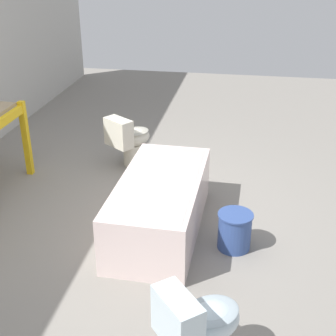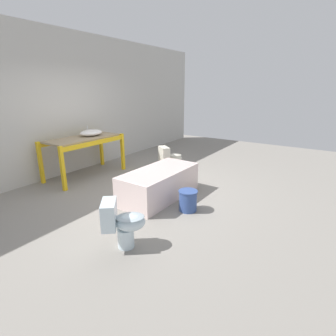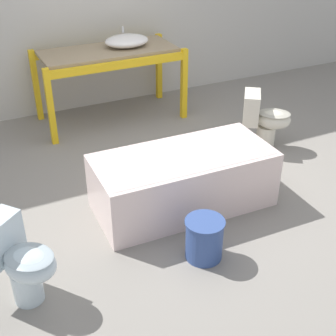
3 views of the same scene
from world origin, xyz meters
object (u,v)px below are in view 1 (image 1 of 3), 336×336
object	(u,v)px
bathtub_main	(160,201)
toilet_far	(198,325)
toilet_near	(129,139)
bucket_white	(235,230)

from	to	relation	value
bathtub_main	toilet_far	xyz separation A→B (m)	(-1.56, -0.54, 0.04)
toilet_near	toilet_far	distance (m)	3.15
toilet_far	bucket_white	bearing A→B (deg)	-47.09
bucket_white	toilet_far	bearing A→B (deg)	172.92
bathtub_main	toilet_far	bearing A→B (deg)	-159.67
toilet_near	bucket_white	world-z (taller)	toilet_near
toilet_near	bucket_white	size ratio (longest dim) A/B	1.83
bathtub_main	toilet_far	world-z (taller)	toilet_far
toilet_near	toilet_far	xyz separation A→B (m)	(-2.91, -1.19, 0.00)
toilet_near	toilet_far	bearing A→B (deg)	147.44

